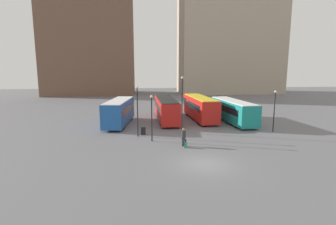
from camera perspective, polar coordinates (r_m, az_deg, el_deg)
name	(u,v)px	position (r m, az deg, el deg)	size (l,w,h in m)	color
ground_plane	(204,164)	(21.08, 7.90, -11.05)	(160.00, 160.00, 0.00)	slate
building_block_left	(89,25)	(80.45, -16.74, 17.70)	(24.16, 16.08, 38.55)	brown
building_block_right	(230,25)	(83.62, 13.32, 18.06)	(29.54, 14.57, 40.10)	tan
bus_0	(119,111)	(35.37, -10.56, 0.28)	(3.74, 9.60, 3.28)	#1E56A3
bus_1	(166,108)	(37.56, -0.44, 0.92)	(2.62, 11.67, 3.18)	red
bus_2	(200,107)	(38.53, 6.92, 1.16)	(3.12, 10.91, 3.30)	red
bus_3	(233,110)	(37.38, 13.89, 0.47)	(3.40, 10.82, 3.04)	#19847F
traveler	(183,135)	(25.21, 3.37, -5.02)	(0.54, 0.54, 1.76)	#382D4C
suitcase	(186,144)	(24.97, 3.88, -6.96)	(0.33, 0.47, 0.84)	#28844C
lamp_post_0	(274,107)	(32.92, 22.16, 1.07)	(0.28, 0.28, 4.88)	black
lamp_post_1	(152,114)	(26.49, -3.57, -0.29)	(0.28, 0.28, 4.76)	black
lamp_post_2	(182,101)	(29.77, 3.07, 2.58)	(0.28, 0.28, 6.50)	black
lamp_post_3	(137,107)	(28.47, -6.68, 1.21)	(0.28, 0.28, 5.56)	black
trash_bin	(143,131)	(29.65, -5.40, -4.05)	(0.52, 0.52, 0.85)	black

